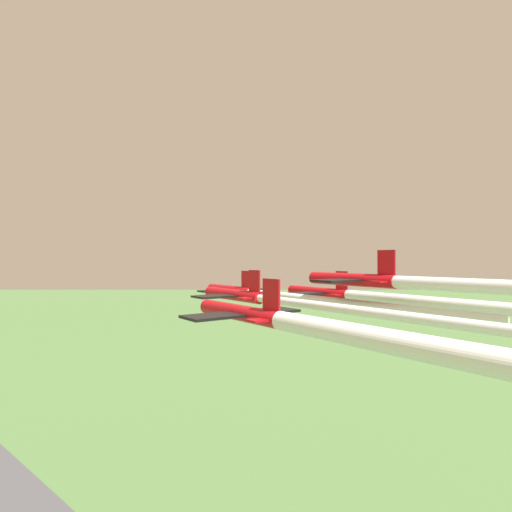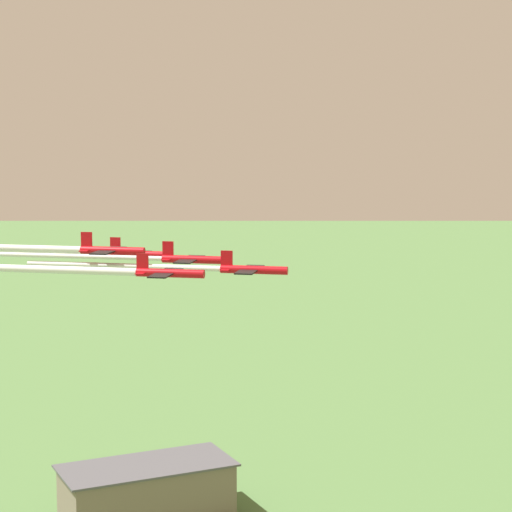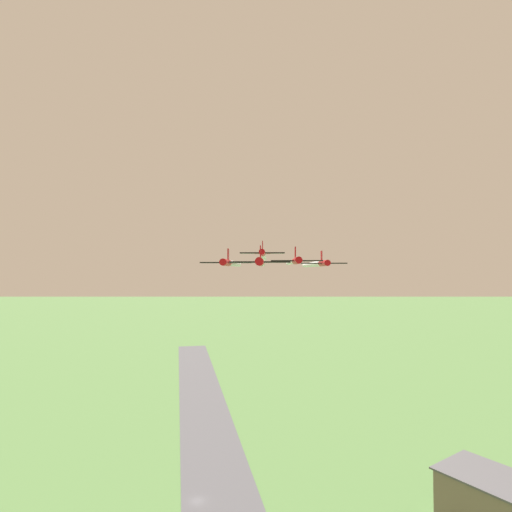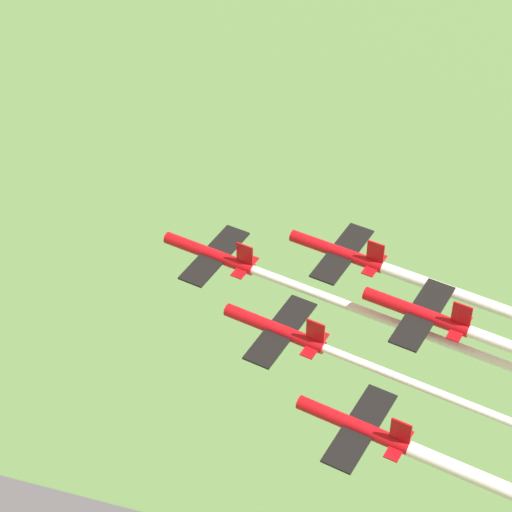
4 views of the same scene
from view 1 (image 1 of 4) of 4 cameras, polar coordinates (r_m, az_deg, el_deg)
jet_0 at (r=59.47m, az=-3.66°, el=-4.82°), size 9.83×9.67×3.58m
jet_1 at (r=46.01m, az=-3.12°, el=-5.50°), size 9.83×9.67×3.58m
jet_2 at (r=54.64m, az=9.05°, el=-5.07°), size 9.83×9.67×3.58m
jet_3 at (r=32.67m, az=-2.14°, el=-8.06°), size 9.83×9.67×3.58m
jet_4 at (r=41.62m, az=13.71°, el=-3.23°), size 9.83×9.67×3.58m
smoke_trail_0 at (r=43.16m, az=11.62°, el=-6.48°), size 26.62×20.15×0.91m
smoke_trail_1 at (r=30.47m, az=19.43°, el=-8.09°), size 26.85×20.28×0.79m
smoke_trail_2 at (r=43.27m, az=27.54°, el=-6.27°), size 23.80×18.15×1.20m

